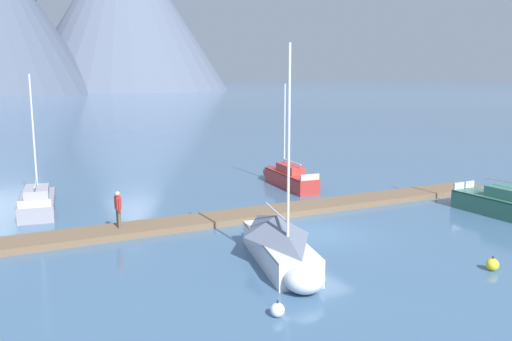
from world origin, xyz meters
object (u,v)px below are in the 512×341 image
(mooring_buoy_channel_marker, at_px, (492,264))
(sailboat_second_berth, at_px, (281,243))
(sailboat_nearest_berth, at_px, (38,200))
(mooring_buoy_inner_mooring, at_px, (278,310))
(sailboat_mid_dock_port, at_px, (287,177))
(person_on_dock, at_px, (118,207))

(mooring_buoy_channel_marker, bearing_deg, sailboat_second_berth, 147.28)
(sailboat_nearest_berth, bearing_deg, mooring_buoy_inner_mooring, -74.53)
(sailboat_mid_dock_port, distance_m, mooring_buoy_channel_marker, 16.74)
(sailboat_nearest_berth, height_order, sailboat_mid_dock_port, sailboat_nearest_berth)
(sailboat_nearest_berth, xyz_separation_m, sailboat_second_berth, (7.16, -13.38, 0.33))
(sailboat_mid_dock_port, bearing_deg, sailboat_second_berth, -122.29)
(person_on_dock, relative_size, mooring_buoy_channel_marker, 3.07)
(person_on_dock, bearing_deg, sailboat_nearest_berth, 112.79)
(sailboat_second_berth, distance_m, sailboat_mid_dock_port, 14.71)
(mooring_buoy_channel_marker, bearing_deg, person_on_dock, 134.71)
(sailboat_nearest_berth, distance_m, mooring_buoy_channel_marker, 22.38)
(sailboat_second_berth, height_order, person_on_dock, sailboat_second_berth)
(sailboat_nearest_berth, height_order, mooring_buoy_channel_marker, sailboat_nearest_berth)
(sailboat_mid_dock_port, relative_size, mooring_buoy_channel_marker, 12.15)
(sailboat_second_berth, relative_size, mooring_buoy_inner_mooring, 15.87)
(sailboat_mid_dock_port, bearing_deg, person_on_dock, -155.85)
(mooring_buoy_inner_mooring, bearing_deg, sailboat_second_berth, 58.30)
(person_on_dock, distance_m, mooring_buoy_channel_marker, 15.76)
(sailboat_nearest_berth, relative_size, sailboat_mid_dock_port, 1.08)
(mooring_buoy_inner_mooring, bearing_deg, mooring_buoy_channel_marker, -2.47)
(sailboat_nearest_berth, distance_m, sailboat_second_berth, 15.18)
(mooring_buoy_inner_mooring, bearing_deg, sailboat_nearest_berth, 105.47)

